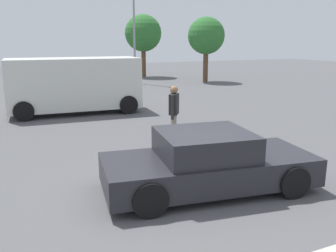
{
  "coord_description": "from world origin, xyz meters",
  "views": [
    {
      "loc": [
        -3.22,
        -6.01,
        2.99
      ],
      "look_at": [
        0.39,
        1.96,
        0.9
      ],
      "focal_mm": 38.67,
      "sensor_mm": 36.0,
      "label": 1
    }
  ],
  "objects": [
    {
      "name": "van_white",
      "position": [
        -0.58,
        9.16,
        1.22
      ],
      "size": [
        5.36,
        2.42,
        2.27
      ],
      "rotation": [
        0.0,
        0.0,
        -0.07
      ],
      "color": "silver",
      "rests_on": "ground_plane"
    },
    {
      "name": "sedan_foreground",
      "position": [
        0.36,
        -0.04,
        0.57
      ],
      "size": [
        4.45,
        2.35,
        1.22
      ],
      "rotation": [
        0.0,
        0.0,
        -0.14
      ],
      "color": "#232328",
      "rests_on": "ground_plane"
    },
    {
      "name": "tree_back_right",
      "position": [
        7.34,
        22.19,
        3.5
      ],
      "size": [
        2.95,
        2.95,
        5.0
      ],
      "color": "brown",
      "rests_on": "ground_plane"
    },
    {
      "name": "dog",
      "position": [
        2.25,
        1.76,
        0.27
      ],
      "size": [
        0.5,
        0.55,
        0.44
      ],
      "rotation": [
        0.0,
        0.0,
        4.01
      ],
      "color": "beige",
      "rests_on": "ground_plane"
    },
    {
      "name": "pedestrian",
      "position": [
        1.24,
        3.42,
        1.01
      ],
      "size": [
        0.43,
        0.48,
        1.69
      ],
      "rotation": [
        0.0,
        0.0,
        5.66
      ],
      "color": "gray",
      "rests_on": "ground_plane"
    },
    {
      "name": "tree_back_center",
      "position": [
        10.17,
        16.98,
        3.25
      ],
      "size": [
        2.62,
        2.62,
        4.59
      ],
      "color": "brown",
      "rests_on": "ground_plane"
    },
    {
      "name": "ground_plane",
      "position": [
        0.0,
        0.0,
        0.0
      ],
      "size": [
        80.0,
        80.0,
        0.0
      ],
      "primitive_type": "plane",
      "color": "#515154"
    },
    {
      "name": "light_post_far",
      "position": [
        5.17,
        18.14,
        5.04
      ],
      "size": [
        0.44,
        0.44,
        7.61
      ],
      "color": "gray",
      "rests_on": "ground_plane"
    }
  ]
}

